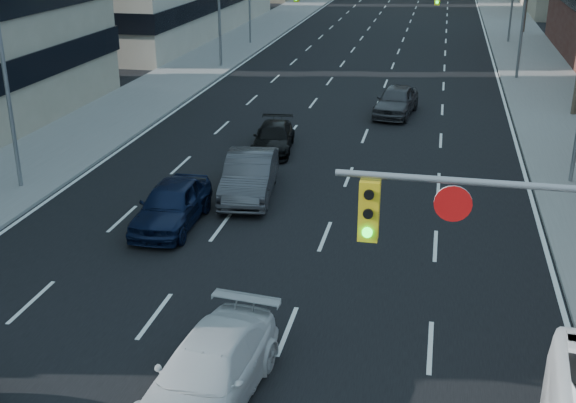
# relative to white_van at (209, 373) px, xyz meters

# --- Properties ---
(signal_near_right) EXTENTS (6.59, 0.33, 6.00)m
(signal_near_right) POSITION_rel_white_van_xyz_m (6.73, -0.90, 3.61)
(signal_near_right) COLOR slate
(signal_near_right) RESTS_ON ground
(signal_far_left) EXTENTS (6.09, 0.33, 6.00)m
(signal_far_left) POSITION_rel_white_van_xyz_m (-8.40, 36.10, 3.59)
(signal_far_left) COLOR slate
(signal_far_left) RESTS_ON ground
(signal_far_right) EXTENTS (6.09, 0.33, 6.00)m
(signal_far_right) POSITION_rel_white_van_xyz_m (6.96, 36.10, 3.59)
(signal_far_right) COLOR slate
(signal_far_right) RESTS_ON ground
(streetlight_left_near) EXTENTS (2.03, 0.22, 9.00)m
(streetlight_left_near) POSITION_rel_white_van_xyz_m (-11.06, 11.11, 4.34)
(streetlight_left_near) COLOR slate
(streetlight_left_near) RESTS_ON ground
(white_van) EXTENTS (2.51, 5.12, 1.43)m
(white_van) POSITION_rel_white_van_xyz_m (0.00, 0.00, 0.00)
(white_van) COLOR beige
(white_van) RESTS_ON ground
(sedan_blue) EXTENTS (1.93, 4.60, 1.56)m
(sedan_blue) POSITION_rel_white_van_xyz_m (-4.19, 8.95, 0.06)
(sedan_blue) COLOR black
(sedan_blue) RESTS_ON ground
(sedan_grey_center) EXTENTS (2.34, 5.15, 1.64)m
(sedan_grey_center) POSITION_rel_white_van_xyz_m (-2.32, 12.24, 0.10)
(sedan_grey_center) COLOR #37373A
(sedan_grey_center) RESTS_ON ground
(sedan_black_far) EXTENTS (2.19, 4.38, 1.22)m
(sedan_black_far) POSITION_rel_white_van_xyz_m (-2.72, 17.92, -0.11)
(sedan_black_far) COLOR black
(sedan_black_far) RESTS_ON ground
(sedan_grey_right) EXTENTS (2.44, 4.79, 1.56)m
(sedan_grey_right) POSITION_rel_white_van_xyz_m (2.24, 25.47, 0.07)
(sedan_grey_right) COLOR #38383B
(sedan_grey_right) RESTS_ON ground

